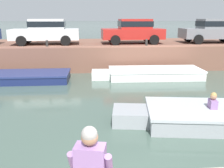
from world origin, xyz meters
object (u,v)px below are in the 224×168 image
(boat_moored_central_white, at_px, (151,73))
(car_centre_red, at_px, (133,30))
(mooring_bollard_east, at_px, (146,43))
(mooring_bollard_mid, at_px, (47,43))
(boat_moored_west_navy, at_px, (9,77))
(car_right_inner_grey, at_px, (213,30))
(car_left_inner_white, at_px, (46,31))

(boat_moored_central_white, relative_size, car_centre_red, 1.45)
(car_centre_red, distance_m, mooring_bollard_east, 2.04)
(mooring_bollard_mid, bearing_deg, boat_moored_central_white, -16.56)
(mooring_bollard_mid, xyz_separation_m, mooring_bollard_east, (5.60, 0.00, 0.00))
(boat_moored_central_white, bearing_deg, boat_moored_west_navy, -178.60)
(boat_moored_west_navy, relative_size, car_right_inner_grey, 1.57)
(boat_moored_west_navy, bearing_deg, boat_moored_central_white, 1.40)
(car_left_inner_white, xyz_separation_m, mooring_bollard_mid, (0.32, -1.89, -0.61))
(car_centre_red, relative_size, car_right_inner_grey, 0.97)
(car_left_inner_white, bearing_deg, mooring_bollard_east, -17.74)
(car_centre_red, bearing_deg, mooring_bollard_east, -76.72)
(boat_moored_central_white, distance_m, mooring_bollard_east, 2.18)
(boat_moored_central_white, height_order, mooring_bollard_east, mooring_bollard_east)
(boat_moored_west_navy, height_order, car_centre_red, car_centre_red)
(car_right_inner_grey, bearing_deg, mooring_bollard_mid, -169.76)
(boat_moored_central_white, xyz_separation_m, car_right_inner_grey, (4.95, 3.53, 2.04))
(car_left_inner_white, height_order, car_centre_red, same)
(boat_moored_west_navy, relative_size, mooring_bollard_east, 14.33)
(car_left_inner_white, height_order, car_right_inner_grey, same)
(boat_moored_central_white, relative_size, car_left_inner_white, 1.38)
(boat_moored_west_navy, bearing_deg, mooring_bollard_east, 14.07)
(boat_moored_central_white, distance_m, car_left_inner_white, 7.10)
(car_centre_red, bearing_deg, car_right_inner_grey, -0.03)
(boat_moored_central_white, relative_size, car_right_inner_grey, 1.42)
(car_centre_red, xyz_separation_m, mooring_bollard_mid, (-5.15, -1.89, -0.61))
(boat_moored_central_white, distance_m, car_centre_red, 4.09)
(mooring_bollard_east, bearing_deg, car_right_inner_grey, 21.23)
(car_centre_red, bearing_deg, mooring_bollard_mid, -159.83)
(car_left_inner_white, relative_size, mooring_bollard_east, 9.38)
(boat_moored_west_navy, xyz_separation_m, mooring_bollard_mid, (1.63, 1.81, 1.45))
(car_left_inner_white, bearing_deg, mooring_bollard_mid, -80.50)
(car_centre_red, bearing_deg, boat_moored_central_white, -84.26)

